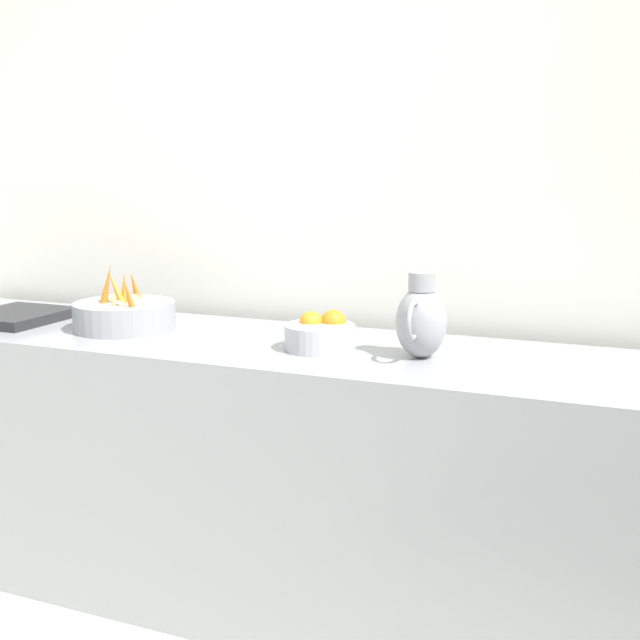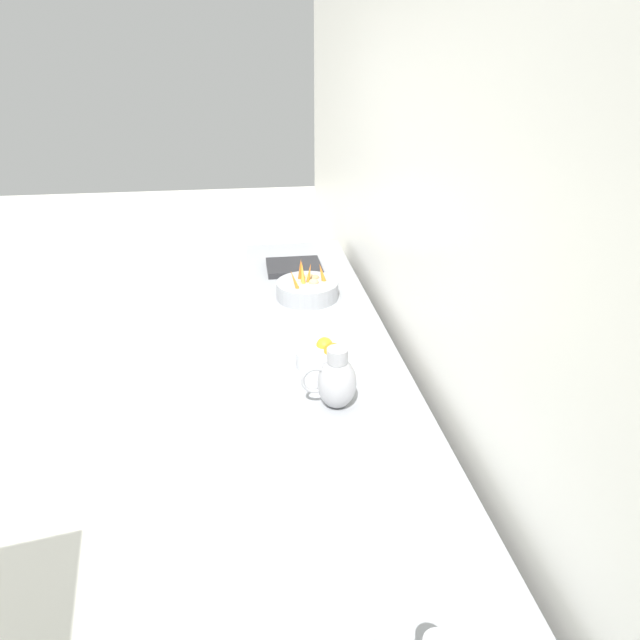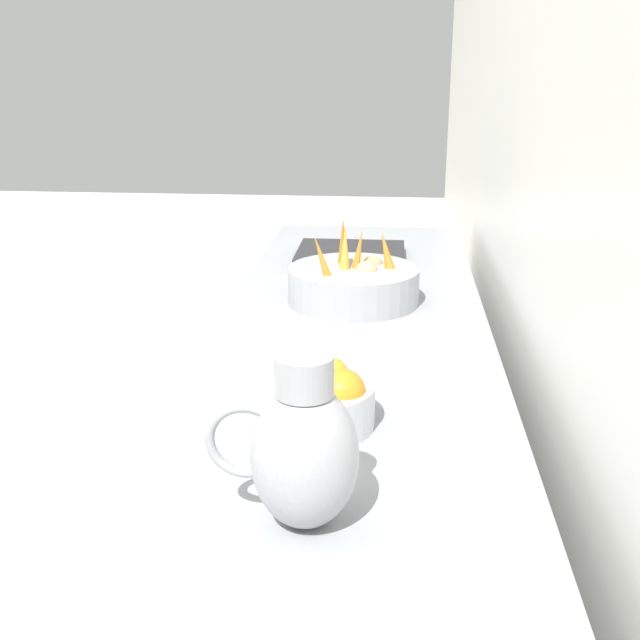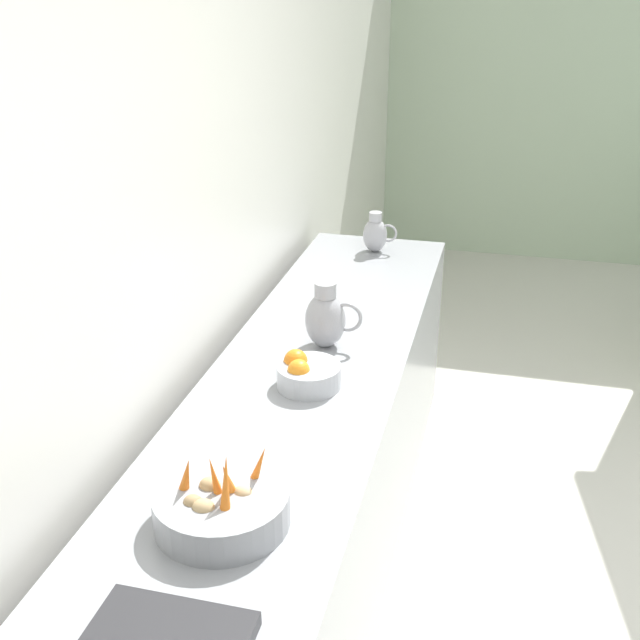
% 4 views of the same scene
% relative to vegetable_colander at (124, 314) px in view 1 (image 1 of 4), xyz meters
% --- Properties ---
extents(tile_wall_left, '(0.10, 7.79, 3.00)m').
position_rel_vegetable_colander_xyz_m(tile_wall_left, '(-0.45, 1.19, 0.56)').
color(tile_wall_left, white).
rests_on(tile_wall_left, ground_plane).
extents(prep_counter, '(0.67, 3.34, 0.89)m').
position_rel_vegetable_colander_xyz_m(prep_counter, '(-0.01, 0.69, -0.50)').
color(prep_counter, gray).
rests_on(prep_counter, ground_plane).
extents(vegetable_colander, '(0.35, 0.35, 0.23)m').
position_rel_vegetable_colander_xyz_m(vegetable_colander, '(0.00, 0.00, 0.00)').
color(vegetable_colander, gray).
rests_on(vegetable_colander, prep_counter).
extents(orange_bowl, '(0.22, 0.22, 0.12)m').
position_rel_vegetable_colander_xyz_m(orange_bowl, '(0.02, 0.74, -0.00)').
color(orange_bowl, '#ADAFB5').
rests_on(orange_bowl, prep_counter).
extents(metal_pitcher_tall, '(0.21, 0.15, 0.25)m').
position_rel_vegetable_colander_xyz_m(metal_pitcher_tall, '(0.02, 1.05, 0.06)').
color(metal_pitcher_tall, '#939399').
rests_on(metal_pitcher_tall, prep_counter).
extents(counter_sink_basin, '(0.34, 0.30, 0.04)m').
position_rel_vegetable_colander_xyz_m(counter_sink_basin, '(0.03, -0.45, -0.03)').
color(counter_sink_basin, '#232326').
rests_on(counter_sink_basin, prep_counter).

